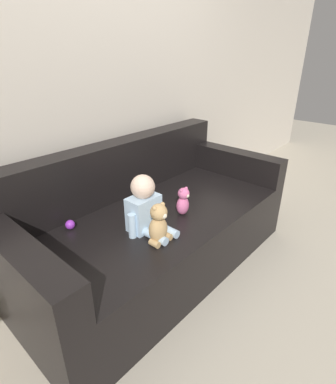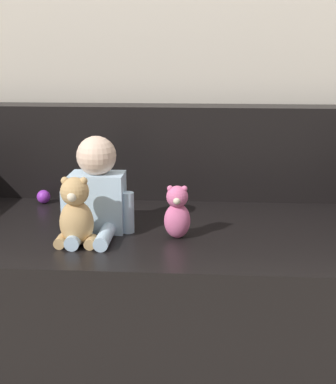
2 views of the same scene
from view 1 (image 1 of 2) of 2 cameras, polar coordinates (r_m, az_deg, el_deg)
ground_plane at (r=2.40m, az=-1.95°, el=-13.14°), size 12.00×12.00×0.00m
wall_back at (r=2.33m, az=-13.53°, el=19.99°), size 8.00×0.05×2.60m
couch at (r=2.25m, az=-3.08°, el=-6.34°), size 2.08×0.99×0.89m
person_baby at (r=1.85m, az=-4.38°, el=-2.89°), size 0.28×0.31×0.37m
teddy_bear_brown at (r=1.75m, az=-1.81°, el=-6.18°), size 0.15×0.11×0.25m
plush_toy_side at (r=2.05m, az=2.89°, el=-1.79°), size 0.10×0.09×0.20m
toy_ball at (r=2.01m, az=-18.14°, el=-5.92°), size 0.06×0.06×0.06m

